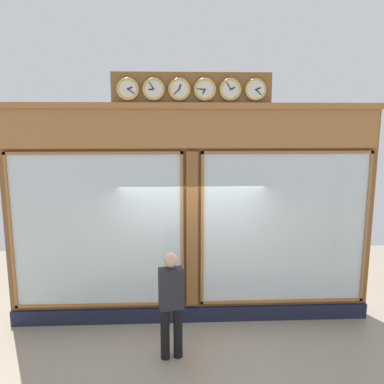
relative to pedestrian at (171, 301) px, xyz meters
The scene contains 2 objects.
shop_facade 1.66m from the pedestrian, 106.57° to the right, with size 6.58×0.42×4.39m.
pedestrian is the anchor object (origin of this frame).
Camera 1 is at (0.31, 6.58, 3.56)m, focal length 36.42 mm.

